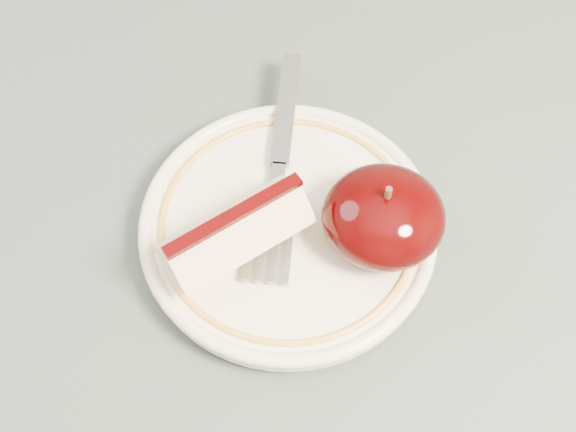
# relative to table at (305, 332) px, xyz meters

# --- Properties ---
(table) EXTENTS (0.90, 0.90, 0.75)m
(table) POSITION_rel_table_xyz_m (0.00, 0.00, 0.00)
(table) COLOR brown
(table) RESTS_ON ground
(plate) EXTENTS (0.18, 0.18, 0.02)m
(plate) POSITION_rel_table_xyz_m (-0.01, 0.03, 0.10)
(plate) COLOR beige
(plate) RESTS_ON table
(apple_half) EXTENTS (0.07, 0.07, 0.05)m
(apple_half) POSITION_rel_table_xyz_m (0.04, 0.02, 0.13)
(apple_half) COLOR black
(apple_half) RESTS_ON plate
(apple_wedge) EXTENTS (0.09, 0.09, 0.04)m
(apple_wedge) POSITION_rel_table_xyz_m (-0.04, 0.01, 0.13)
(apple_wedge) COLOR beige
(apple_wedge) RESTS_ON plate
(fork) EXTENTS (0.03, 0.17, 0.00)m
(fork) POSITION_rel_table_xyz_m (-0.02, 0.06, 0.11)
(fork) COLOR gray
(fork) RESTS_ON plate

